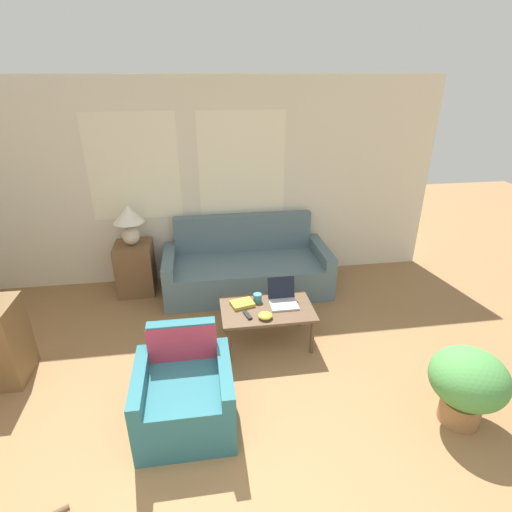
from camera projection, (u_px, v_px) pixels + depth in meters
wall_back at (196, 184)px, 5.11m from camera, size 6.36×0.06×2.60m
couch at (247, 269)px, 5.22m from camera, size 2.09×0.89×0.92m
armchair at (185, 395)px, 3.20m from camera, size 0.75×0.72×0.78m
side_table at (136, 268)px, 5.11m from camera, size 0.45×0.45×0.66m
table_lamp at (129, 220)px, 4.84m from camera, size 0.38×0.38×0.50m
coffee_table at (267, 312)px, 4.11m from camera, size 0.94×0.60×0.42m
laptop at (283, 298)px, 4.16m from camera, size 0.28×0.30×0.25m
cup_navy at (257, 298)px, 4.19m from camera, size 0.09×0.09×0.09m
snack_bowl at (265, 316)px, 3.91m from camera, size 0.14×0.14×0.06m
book_red at (242, 304)px, 4.13m from camera, size 0.26×0.22×0.04m
tv_remote at (248, 315)px, 3.95m from camera, size 0.08×0.16×0.02m
potted_plant at (468, 382)px, 3.14m from camera, size 0.60×0.60×0.66m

